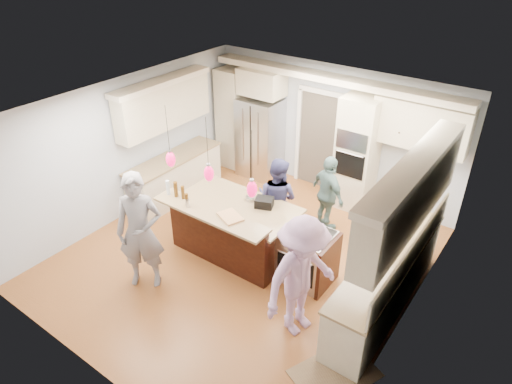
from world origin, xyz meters
TOP-DOWN VIEW (x-y plane):
  - ground_plane at (0.00, 0.00)m, footprint 6.00×6.00m
  - room_shell at (0.00, 0.00)m, footprint 5.54×6.04m
  - refrigerator at (-1.55, 2.64)m, footprint 0.90×0.70m
  - oven_column at (0.75, 2.67)m, footprint 0.72×0.69m
  - back_upper_cabinets at (-0.75, 2.76)m, footprint 5.30×0.61m
  - right_counter_run at (2.44, 0.30)m, footprint 0.64×3.10m
  - left_cabinets at (-2.44, 0.80)m, footprint 0.64×2.30m
  - kitchen_island at (-0.25, 0.07)m, footprint 2.10×1.46m
  - island_range at (1.16, 0.15)m, footprint 0.82×0.71m
  - pendant_lights at (-0.25, -0.51)m, footprint 1.75×0.15m
  - person_bar_end at (-0.90, -1.42)m, footprint 0.86×0.80m
  - person_far_left at (0.10, 0.85)m, footprint 0.80×0.64m
  - person_far_right at (0.72, 1.60)m, footprint 0.95×0.74m
  - person_range_side at (1.60, -0.82)m, footprint 0.99×1.35m
  - floor_rug at (2.40, -1.23)m, footprint 1.09×1.26m
  - water_bottle at (-1.17, -0.53)m, footprint 0.07×0.07m
  - beer_bottle_a at (-1.02, -0.50)m, footprint 0.08×0.08m
  - beer_bottle_b at (-0.67, -0.60)m, footprint 0.07×0.07m
  - beer_bottle_c at (-0.88, -0.48)m, footprint 0.06×0.06m
  - drink_can at (-0.65, -0.62)m, footprint 0.09×0.09m
  - cutting_board at (0.10, -0.47)m, footprint 0.48×0.41m
  - pot_large at (1.05, 0.15)m, footprint 0.23×0.23m
  - pot_small at (1.27, 0.06)m, footprint 0.19×0.19m

SIDE VIEW (x-z plane):
  - ground_plane at x=0.00m, z-range 0.00..0.00m
  - floor_rug at x=2.40m, z-range 0.00..0.01m
  - island_range at x=1.16m, z-range 0.00..0.92m
  - kitchen_island at x=-0.25m, z-range -0.07..1.05m
  - person_far_right at x=0.72m, z-range 0.00..1.50m
  - person_far_left at x=0.10m, z-range 0.00..1.59m
  - refrigerator at x=-1.55m, z-range 0.00..1.80m
  - person_range_side at x=1.60m, z-range 0.00..1.88m
  - pot_small at x=1.27m, z-range 0.92..1.01m
  - person_bar_end at x=-0.90m, z-range 0.00..1.97m
  - pot_large at x=1.05m, z-range 0.92..1.05m
  - right_counter_run at x=2.44m, z-range -0.20..2.31m
  - left_cabinets at x=-2.44m, z-range -0.20..2.31m
  - cutting_board at x=0.10m, z-range 1.12..1.15m
  - oven_column at x=0.75m, z-range 0.00..2.30m
  - drink_can at x=-0.65m, z-range 1.12..1.25m
  - beer_bottle_b at x=-0.67m, z-range 1.12..1.34m
  - beer_bottle_c at x=-0.88m, z-range 1.12..1.35m
  - water_bottle at x=-1.17m, z-range 1.12..1.38m
  - beer_bottle_a at x=-1.02m, z-range 1.12..1.39m
  - back_upper_cabinets at x=-0.75m, z-range 0.40..2.94m
  - pendant_lights at x=-0.25m, z-range 1.29..2.32m
  - room_shell at x=0.00m, z-range 0.46..3.18m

